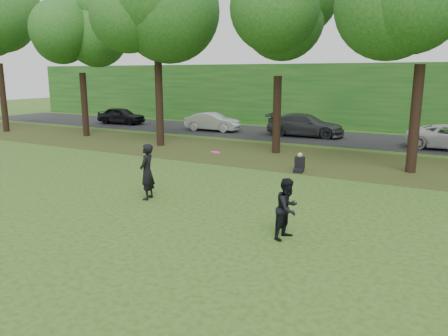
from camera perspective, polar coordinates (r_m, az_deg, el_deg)
name	(u,v)px	position (r m, az deg, el deg)	size (l,w,h in m)	color
ground	(169,253)	(10.81, -7.16, -10.97)	(120.00, 120.00, 0.00)	#254616
leaf_litter	(325,161)	(22.19, 13.07, 0.93)	(60.00, 7.00, 0.01)	#3C3415
street	(361,140)	(29.86, 17.41, 3.55)	(70.00, 7.00, 0.02)	black
far_hedge	(380,97)	(35.50, 19.72, 8.74)	(70.00, 3.00, 5.00)	#154C19
player_left	(147,172)	(15.10, -10.02, -0.49)	(0.70, 0.46, 1.92)	black
player_right	(287,208)	(11.50, 8.29, -5.25)	(0.79, 0.61, 1.62)	black
parked_cars	(334,128)	(29.46, 14.16, 5.05)	(40.44, 3.58, 1.52)	black
frisbee	(216,152)	(12.29, -1.09, 2.06)	(0.31, 0.31, 0.07)	#DD1289
seated_person	(299,164)	(19.52, 9.82, 0.46)	(0.55, 0.80, 0.83)	black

